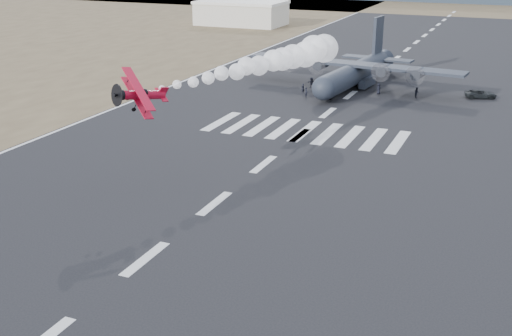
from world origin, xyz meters
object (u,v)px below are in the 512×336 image
Objects in this scene: transport_aircraft at (356,71)px; support_vehicle at (481,94)px; hangar_left at (241,13)px; crew_a at (303,88)px; crew_b at (417,92)px; crew_f at (311,82)px; crew_h at (332,84)px; aerobatic_biplane at (139,95)px; crew_c at (321,92)px; crew_g at (306,92)px; crew_d at (323,88)px; crew_e at (379,89)px.

transport_aircraft is 20.10m from support_vehicle.
hangar_left reaches higher than crew_a.
transport_aircraft is 23.27× the size of crew_a.
hangar_left reaches higher than crew_b.
crew_f is 0.97× the size of crew_h.
aerobatic_biplane is (43.72, -119.96, 6.00)m from hangar_left.
transport_aircraft reaches higher than crew_b.
hangar_left reaches higher than support_vehicle.
crew_f reaches higher than support_vehicle.
crew_c reaches higher than crew_b.
transport_aircraft is 10.61m from crew_a.
support_vehicle is 27.08m from crew_g.
crew_c is at bearing -59.99° from crew_h.
hangar_left is 14.10× the size of crew_f.
crew_f is at bearing -31.96° from crew_g.
crew_g is 7.32m from crew_h.
crew_c reaches higher than crew_d.
crew_b is at bearing 133.52° from crew_a.
crew_c is 2.65m from crew_d.
crew_e is at bearing -99.74° from crew_g.
aerobatic_biplane is 3.49× the size of crew_d.
crew_f is (-0.06, 4.51, 0.08)m from crew_a.
aerobatic_biplane is at bearing -168.11° from crew_d.
support_vehicle is at bearing -57.99° from crew_d.
crew_h is at bearing -63.94° from crew_e.
hangar_left is at bearing -13.03° from crew_g.
hangar_left is 87.69m from crew_d.
transport_aircraft reaches higher than crew_d.
support_vehicle is 2.71× the size of crew_f.
hangar_left reaches higher than crew_f.
aerobatic_biplane is 44.84m from crew_c.
hangar_left is 15.01× the size of crew_b.
transport_aircraft reaches higher than hangar_left.
crew_b is 0.93× the size of crew_e.
crew_a is 0.98× the size of crew_g.
transport_aircraft is 7.75m from crew_f.
crew_b is at bearing -48.75° from hangar_left.
crew_h is (-22.99, -3.12, 0.24)m from support_vehicle.
transport_aircraft is 10.14m from crew_c.
support_vehicle is 2.96× the size of crew_d.
crew_a is (0.95, 45.14, -8.63)m from aerobatic_biplane.
crew_g is at bearing -27.46° from crew_e.
crew_e is 7.75m from crew_h.
support_vehicle is 2.95× the size of crew_g.
transport_aircraft is at bearing 171.22° from crew_a.
aerobatic_biplane is 3.49× the size of crew_g.
hangar_left is 90.09m from crew_e.
transport_aircraft is (51.20, -66.67, -0.69)m from hangar_left.
crew_e is at bearing 117.00° from crew_c.
transport_aircraft reaches higher than crew_h.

